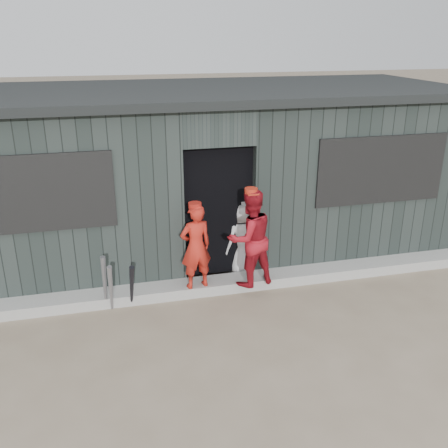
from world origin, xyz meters
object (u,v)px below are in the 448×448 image
object	(u,v)px
bat_mid	(105,283)
player_red_left	(196,247)
player_grey_back	(242,239)
dugout	(199,171)
player_red_right	(250,238)
bat_right	(132,286)
bat_left	(111,288)

from	to	relation	value
bat_mid	player_red_left	world-z (taller)	player_red_left
player_grey_back	dugout	size ratio (longest dim) A/B	0.14
bat_mid	player_red_left	distance (m)	1.27
player_red_left	player_grey_back	xyz separation A→B (m)	(0.79, 0.51, -0.17)
player_red_right	dugout	distance (m)	1.96
player_red_right	dugout	size ratio (longest dim) A/B	0.16
bat_right	player_red_left	xyz separation A→B (m)	(0.88, 0.15, 0.41)
player_red_right	player_grey_back	world-z (taller)	player_red_right
player_grey_back	bat_left	bearing A→B (deg)	-7.07
bat_left	dugout	world-z (taller)	dugout
bat_right	player_grey_back	xyz separation A→B (m)	(1.68, 0.65, 0.24)
bat_right	player_red_right	bearing A→B (deg)	2.21
bat_right	player_red_left	world-z (taller)	player_red_left
player_red_right	dugout	bearing A→B (deg)	-93.72
bat_left	player_grey_back	world-z (taller)	player_grey_back
bat_mid	bat_left	bearing A→B (deg)	-44.29
bat_right	player_grey_back	distance (m)	1.82
dugout	bat_mid	bearing A→B (deg)	-130.88
player_red_right	player_grey_back	size ratio (longest dim) A/B	1.18
bat_right	player_red_right	size ratio (longest dim) A/B	0.51
player_red_left	player_grey_back	distance (m)	0.96
bat_mid	bat_right	size ratio (longest dim) A/B	1.16
player_red_left	dugout	distance (m)	1.91
dugout	bat_right	bearing A→B (deg)	-123.73
bat_right	dugout	distance (m)	2.52
bat_mid	player_grey_back	size ratio (longest dim) A/B	0.70
bat_mid	bat_right	bearing A→B (deg)	-9.26
player_red_right	player_grey_back	xyz separation A→B (m)	(0.06, 0.59, -0.26)
player_grey_back	dugout	world-z (taller)	dugout
bat_left	bat_mid	world-z (taller)	bat_mid
bat_left	player_red_right	size ratio (longest dim) A/B	0.52
bat_left	player_red_right	bearing A→B (deg)	2.33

